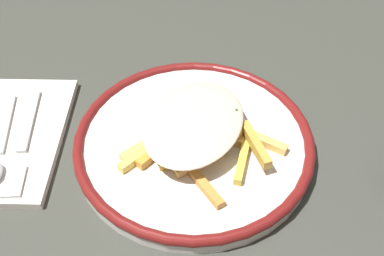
{
  "coord_description": "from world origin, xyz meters",
  "views": [
    {
      "loc": [
        -0.0,
        0.38,
        0.44
      ],
      "look_at": [
        0.0,
        0.0,
        0.04
      ],
      "focal_mm": 43.47,
      "sensor_mm": 36.0,
      "label": 1
    }
  ],
  "objects_px": {
    "plate": "(192,142)",
    "fork": "(23,140)",
    "fries_heap": "(193,129)",
    "napkin": "(4,137)"
  },
  "relations": [
    {
      "from": "fork",
      "to": "fries_heap",
      "type": "bearing_deg",
      "value": 178.25
    },
    {
      "from": "napkin",
      "to": "fork",
      "type": "relative_size",
      "value": 1.19
    },
    {
      "from": "fries_heap",
      "to": "plate",
      "type": "bearing_deg",
      "value": -71.91
    },
    {
      "from": "plate",
      "to": "fries_heap",
      "type": "relative_size",
      "value": 1.47
    },
    {
      "from": "fries_heap",
      "to": "fork",
      "type": "bearing_deg",
      "value": -1.75
    },
    {
      "from": "plate",
      "to": "fork",
      "type": "bearing_deg",
      "value": -0.9
    },
    {
      "from": "fries_heap",
      "to": "napkin",
      "type": "bearing_deg",
      "value": -4.43
    },
    {
      "from": "fries_heap",
      "to": "napkin",
      "type": "relative_size",
      "value": 0.95
    },
    {
      "from": "fries_heap",
      "to": "napkin",
      "type": "xyz_separation_m",
      "value": [
        0.24,
        -0.02,
        -0.04
      ]
    },
    {
      "from": "plate",
      "to": "napkin",
      "type": "height_order",
      "value": "plate"
    }
  ]
}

